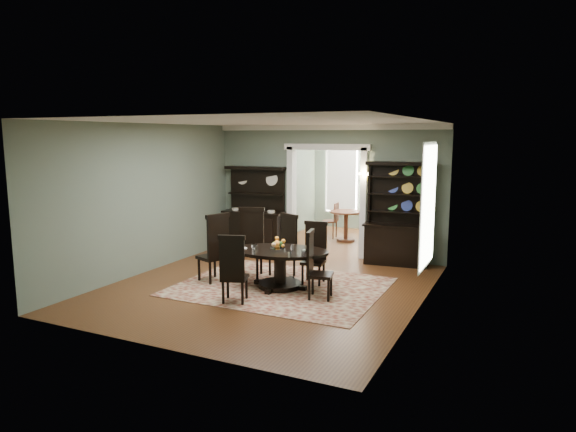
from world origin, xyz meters
name	(u,v)px	position (x,y,z in m)	size (l,w,h in m)	color
room	(267,202)	(0.00, 0.04, 1.58)	(5.51, 6.01, 3.01)	brown
parlor	(360,181)	(0.00, 5.53, 1.52)	(3.51, 3.50, 3.01)	brown
doorway_trim	(327,185)	(0.00, 3.00, 1.62)	(2.08, 0.25, 2.57)	white
right_window	(429,203)	(2.69, 0.93, 1.60)	(0.15, 1.47, 2.12)	white
wall_sconce	(365,176)	(0.95, 2.85, 1.89)	(0.27, 0.21, 0.21)	gold
rug	(281,287)	(0.22, 0.14, 0.01)	(3.65, 2.93, 0.01)	maroon
dining_table	(280,261)	(0.22, 0.11, 0.49)	(1.96, 1.93, 0.71)	black
centerpiece	(277,247)	(0.21, 0.03, 0.77)	(1.38, 0.89, 0.23)	white
chair_far_left	(251,240)	(-0.68, 0.63, 0.71)	(0.61, 0.60, 1.35)	black
chair_far_mid	(286,243)	(-0.05, 0.92, 0.65)	(0.59, 0.58, 1.23)	black
chair_far_right	(315,251)	(0.66, 0.70, 0.61)	(0.48, 0.46, 1.17)	black
chair_end_left	(216,246)	(-1.03, -0.11, 0.70)	(0.61, 0.62, 1.33)	black
chair_end_right	(315,263)	(1.03, -0.20, 0.62)	(0.49, 0.51, 1.17)	black
chair_near	(233,268)	(-0.07, -1.04, 0.62)	(0.54, 0.53, 1.17)	black
sideboard	(255,220)	(-1.79, 2.76, 0.71)	(1.56, 0.62, 2.02)	black
welsh_dresser	(397,228)	(1.72, 2.76, 0.80)	(1.46, 0.66, 2.21)	black
parlor_table	(346,221)	(-0.08, 4.62, 0.52)	(0.86, 0.86, 0.80)	#5B2D1A
parlor_chair_left	(332,219)	(-0.55, 4.85, 0.52)	(0.41, 0.41, 0.96)	#5B2D1A
parlor_chair_right	(369,225)	(0.52, 4.72, 0.45)	(0.40, 0.39, 0.84)	#5B2D1A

